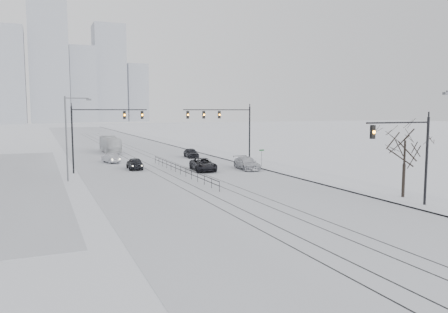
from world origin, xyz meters
TOP-DOWN VIEW (x-y plane):
  - ground at (0.00, 0.00)m, footprint 500.00×500.00m
  - road at (0.00, 60.00)m, footprint 22.00×260.00m
  - sidewalk_east at (13.50, 60.00)m, footprint 5.00×260.00m
  - curb at (11.05, 60.00)m, footprint 0.10×260.00m
  - tram_rails at (-0.00, 40.00)m, footprint 5.30×180.00m
  - skyline at (5.02, 273.63)m, footprint 96.00×48.00m
  - traffic_mast_near at (10.79, 6.00)m, footprint 6.10×0.37m
  - traffic_mast_ne at (8.15, 34.99)m, footprint 9.60×0.37m
  - traffic_mast_nw at (-8.52, 36.00)m, footprint 9.10×0.37m
  - street_light_west at (-12.20, 30.00)m, footprint 2.73×0.25m
  - bare_tree at (13.20, 9.00)m, footprint 4.40×4.40m
  - median_fence at (0.00, 30.00)m, footprint 0.06×24.00m
  - street_sign at (11.80, 32.00)m, footprint 0.70×0.06m
  - sedan_sb_inner at (-4.00, 36.76)m, footprint 2.05×4.54m
  - sedan_sb_outer at (-5.75, 45.14)m, footprint 2.28×4.39m
  - sedan_nb_front at (3.58, 31.99)m, footprint 3.14×5.80m
  - sedan_nb_right at (9.17, 31.04)m, footprint 2.64×5.57m
  - sedan_nb_far at (7.18, 47.28)m, footprint 2.08×4.50m
  - box_truck at (-3.48, 60.90)m, footprint 2.44×10.37m

SIDE VIEW (x-z plane):
  - ground at x=0.00m, z-range 0.00..0.00m
  - road at x=0.00m, z-range 0.00..0.02m
  - tram_rails at x=0.00m, z-range 0.02..0.03m
  - curb at x=11.05m, z-range 0.00..0.12m
  - sidewalk_east at x=13.50m, z-range 0.00..0.16m
  - median_fence at x=0.00m, z-range 0.03..1.03m
  - sedan_sb_outer at x=-5.75m, z-range 0.00..1.38m
  - sedan_nb_far at x=7.18m, z-range 0.00..1.49m
  - sedan_sb_inner at x=-4.00m, z-range 0.00..1.51m
  - sedan_nb_front at x=3.58m, z-range 0.00..1.54m
  - sedan_nb_right at x=9.17m, z-range 0.00..1.57m
  - box_truck at x=-3.48m, z-range 0.00..2.89m
  - street_sign at x=11.80m, z-range 0.41..2.81m
  - bare_tree at x=13.20m, z-range 1.44..7.54m
  - traffic_mast_near at x=10.79m, z-range 1.06..8.06m
  - street_light_west at x=-12.20m, z-range 0.71..9.71m
  - traffic_mast_nw at x=-8.52m, z-range 1.57..9.57m
  - traffic_mast_ne at x=8.15m, z-range 1.76..9.76m
  - skyline at x=5.02m, z-range -5.35..66.65m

